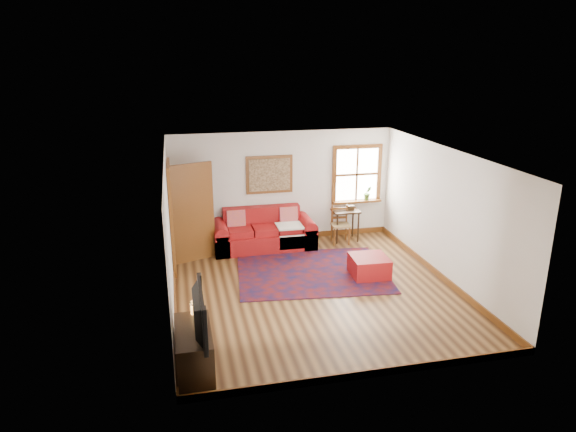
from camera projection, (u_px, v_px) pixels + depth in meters
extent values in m
plane|color=#412511|center=(314.00, 289.00, 9.36)|extent=(5.50, 5.50, 0.00)
cube|color=silver|center=(282.00, 187.00, 11.54)|extent=(5.00, 0.04, 2.50)
cube|color=silver|center=(374.00, 293.00, 6.42)|extent=(5.00, 0.04, 2.50)
cube|color=silver|center=(169.00, 235.00, 8.46)|extent=(0.04, 5.50, 2.50)
cube|color=silver|center=(445.00, 215.00, 9.50)|extent=(0.04, 5.50, 2.50)
cube|color=white|center=(316.00, 154.00, 8.60)|extent=(5.00, 5.50, 0.04)
cube|color=brown|center=(283.00, 237.00, 11.88)|extent=(5.00, 0.03, 0.12)
cube|color=brown|center=(175.00, 300.00, 8.82)|extent=(0.03, 5.50, 0.12)
cube|color=brown|center=(439.00, 274.00, 9.86)|extent=(0.03, 5.50, 0.12)
cube|color=white|center=(357.00, 174.00, 11.83)|extent=(1.00, 0.02, 1.20)
cube|color=brown|center=(358.00, 147.00, 11.62)|extent=(1.18, 0.06, 0.09)
cube|color=brown|center=(356.00, 201.00, 12.01)|extent=(1.18, 0.06, 0.09)
cube|color=brown|center=(334.00, 176.00, 11.70)|extent=(0.09, 0.06, 1.20)
cube|color=brown|center=(379.00, 173.00, 11.93)|extent=(0.09, 0.06, 1.20)
cube|color=brown|center=(357.00, 174.00, 11.81)|extent=(1.00, 0.04, 0.05)
cube|color=brown|center=(357.00, 201.00, 11.94)|extent=(1.15, 0.20, 0.04)
imported|color=#3F6D26|center=(368.00, 193.00, 11.91)|extent=(0.18, 0.15, 0.33)
cube|color=black|center=(170.00, 219.00, 10.01)|extent=(0.02, 0.90, 2.05)
cube|color=brown|center=(172.00, 227.00, 9.56)|extent=(0.06, 0.09, 2.05)
cube|color=brown|center=(172.00, 212.00, 10.48)|extent=(0.06, 0.09, 2.05)
cube|color=brown|center=(168.00, 165.00, 9.70)|extent=(0.06, 1.08, 0.09)
cube|color=brown|center=(193.00, 213.00, 10.38)|extent=(0.86, 0.35, 2.05)
cube|color=silver|center=(193.00, 208.00, 10.35)|extent=(0.56, 0.22, 1.33)
cube|color=brown|center=(269.00, 175.00, 11.36)|extent=(1.05, 0.04, 0.85)
cube|color=tan|center=(270.00, 175.00, 11.33)|extent=(0.92, 0.03, 0.72)
cube|color=#5B0F0D|center=(312.00, 272.00, 10.10)|extent=(3.11, 2.59, 0.02)
cube|color=maroon|center=(264.00, 240.00, 11.29)|extent=(2.21, 0.91, 0.39)
cube|color=maroon|center=(261.00, 217.00, 11.47)|extent=(1.72, 0.25, 0.48)
cube|color=maroon|center=(221.00, 241.00, 11.08)|extent=(0.31, 0.91, 0.48)
cube|color=maroon|center=(306.00, 235.00, 11.48)|extent=(0.31, 0.91, 0.48)
cube|color=orange|center=(236.00, 219.00, 11.19)|extent=(0.40, 0.20, 0.42)
cube|color=orange|center=(289.00, 216.00, 11.44)|extent=(0.40, 0.20, 0.42)
cube|color=silver|center=(290.00, 226.00, 11.14)|extent=(0.56, 0.50, 0.04)
cube|color=maroon|center=(369.00, 266.00, 9.87)|extent=(0.72, 0.72, 0.39)
cube|color=black|center=(346.00, 211.00, 11.63)|extent=(0.60, 0.45, 0.04)
cylinder|color=black|center=(337.00, 229.00, 11.52)|extent=(0.04, 0.04, 0.68)
cylinder|color=black|center=(358.00, 228.00, 11.62)|extent=(0.04, 0.04, 0.68)
cylinder|color=black|center=(332.00, 224.00, 11.86)|extent=(0.04, 0.04, 0.68)
cylinder|color=black|center=(353.00, 223.00, 11.97)|extent=(0.04, 0.04, 0.68)
cube|color=tan|center=(341.00, 225.00, 11.54)|extent=(0.43, 0.42, 0.04)
cylinder|color=brown|center=(334.00, 237.00, 11.43)|extent=(0.04, 0.04, 0.41)
cylinder|color=brown|center=(349.00, 236.00, 11.47)|extent=(0.04, 0.04, 0.41)
cylinder|color=brown|center=(332.00, 223.00, 11.67)|extent=(0.04, 0.04, 0.85)
cylinder|color=brown|center=(346.00, 223.00, 11.71)|extent=(0.04, 0.04, 0.85)
cube|color=brown|center=(339.00, 213.00, 11.62)|extent=(0.34, 0.06, 0.26)
cube|color=black|center=(194.00, 349.00, 6.92)|extent=(0.48, 1.07, 0.59)
imported|color=black|center=(193.00, 313.00, 6.61)|extent=(0.15, 1.11, 0.64)
cylinder|color=silver|center=(194.00, 308.00, 7.24)|extent=(0.12, 0.12, 0.18)
cylinder|color=#FFA53F|center=(195.00, 310.00, 7.25)|extent=(0.07, 0.07, 0.12)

